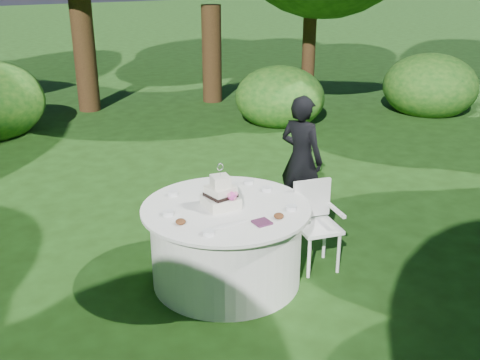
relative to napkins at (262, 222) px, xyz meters
name	(u,v)px	position (x,y,z in m)	size (l,w,h in m)	color
ground	(227,279)	(-0.09, 0.47, -0.78)	(80.00, 80.00, 0.00)	#18330E
napkins	(262,222)	(0.00, 0.00, 0.00)	(0.14, 0.14, 0.02)	#4D213F
feather_plume	(224,226)	(-0.31, 0.11, 0.00)	(0.48, 0.07, 0.01)	silver
guest	(301,159)	(1.33, 1.26, -0.03)	(0.54, 0.36, 1.49)	black
table	(226,243)	(-0.09, 0.47, -0.39)	(1.56, 1.56, 0.77)	white
cake	(221,195)	(-0.13, 0.49, 0.10)	(0.31, 0.32, 0.42)	beige
chair	(315,218)	(0.81, 0.29, -0.26)	(0.47, 0.46, 0.87)	white
votives	(227,202)	(-0.06, 0.52, 0.01)	(1.16, 1.02, 0.04)	white
petal_cups	(230,219)	(-0.22, 0.17, 0.02)	(0.88, 0.41, 0.05)	#562D16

